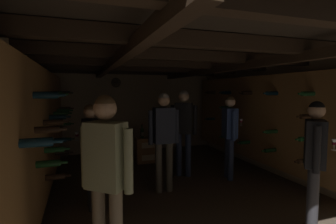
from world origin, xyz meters
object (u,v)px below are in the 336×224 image
Objects in this scene: display_bottle at (142,132)px; person_guest_mid_left at (91,147)px; person_guest_far_right at (184,124)px; person_guest_mid_right at (230,129)px; wine_crate_stack at (146,150)px; person_guest_near_right at (315,154)px; person_guest_near_left at (106,169)px; person_host_center at (164,132)px.

person_guest_mid_left is at bearing -120.65° from display_bottle.
person_guest_far_right is at bearing -65.61° from display_bottle.
wine_crate_stack is at bearing 126.65° from person_guest_mid_right.
person_guest_near_left reaches higher than person_guest_near_right.
display_bottle is 2.18m from person_guest_mid_right.
person_guest_near_right is 1.04× the size of person_guest_mid_left.
person_host_center is 2.09m from person_guest_near_left.
person_guest_far_right reaches higher than person_host_center.
person_guest_mid_right is at bearing 8.33° from person_host_center.
person_guest_far_right is (0.57, -1.25, 0.33)m from display_bottle.
person_guest_mid_right reaches higher than person_guest_mid_left.
person_guest_near_left is (-1.19, -3.66, 0.30)m from display_bottle.
person_guest_far_right is at bearing 53.94° from person_guest_near_left.
person_guest_near_left is at bearing 179.98° from person_guest_near_right.
person_guest_near_right is 2.98m from person_guest_mid_left.
person_guest_far_right reaches higher than person_guest_near_right.
person_host_center is 1.10× the size of person_guest_mid_left.
person_host_center is 1.05× the size of person_guest_near_right.
display_bottle reaches higher than wine_crate_stack.
wine_crate_stack is 2.61m from person_guest_mid_left.
person_guest_mid_right is at bearing -53.35° from wine_crate_stack.
wine_crate_stack is 1.71× the size of display_bottle.
person_guest_mid_right is (1.25, -1.68, 0.69)m from wine_crate_stack.
person_guest_near_left reaches higher than person_host_center.
person_host_center is at bearing 57.45° from person_guest_near_left.
wine_crate_stack is at bearing 110.39° from person_guest_far_right.
wine_crate_stack is at bearing 108.05° from person_guest_near_right.
person_guest_mid_left reaches higher than display_bottle.
wine_crate_stack is 2.03m from person_host_center.
person_host_center reaches higher than wine_crate_stack.
person_host_center is (-0.07, -1.90, 0.29)m from display_bottle.
person_host_center reaches higher than person_guest_mid_right.
person_guest_far_right is at bearing 106.82° from person_guest_near_right.
person_guest_mid_left is at bearing 92.87° from person_guest_near_left.
person_guest_mid_right is at bearing 88.28° from person_guest_near_right.
wine_crate_stack is at bearing 84.86° from person_host_center.
person_guest_far_right is (0.46, -1.24, 0.77)m from wine_crate_stack.
person_guest_mid_right is at bearing 9.82° from person_guest_mid_left.
person_guest_near_right is (1.36, -1.77, -0.06)m from person_host_center.
person_guest_mid_left reaches higher than wine_crate_stack.
person_guest_mid_right reaches higher than wine_crate_stack.
person_guest_near_right is 1.98m from person_guest_mid_right.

